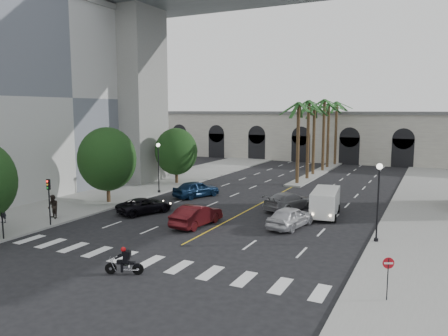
# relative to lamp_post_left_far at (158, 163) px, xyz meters

# --- Properties ---
(ground) EXTENTS (140.00, 140.00, 0.00)m
(ground) POSITION_rel_lamp_post_left_far_xyz_m (11.40, -16.00, -3.22)
(ground) COLOR black
(ground) RESTS_ON ground
(sidewalk_left) EXTENTS (8.00, 100.00, 0.15)m
(sidewalk_left) POSITION_rel_lamp_post_left_far_xyz_m (-3.60, -1.00, -3.15)
(sidewalk_left) COLOR gray
(sidewalk_left) RESTS_ON ground
(sidewalk_right) EXTENTS (8.00, 100.00, 0.15)m
(sidewalk_right) POSITION_rel_lamp_post_left_far_xyz_m (26.40, -1.00, -3.15)
(sidewalk_right) COLOR gray
(sidewalk_right) RESTS_ON ground
(median) EXTENTS (2.00, 24.00, 0.20)m
(median) POSITION_rel_lamp_post_left_far_xyz_m (11.40, 22.00, -3.12)
(median) COLOR gray
(median) RESTS_ON ground
(building_left) EXTENTS (16.50, 32.50, 20.60)m
(building_left) POSITION_rel_lamp_post_left_far_xyz_m (-15.60, -4.00, 7.09)
(building_left) COLOR beige
(building_left) RESTS_ON ground
(pier_building) EXTENTS (71.00, 10.50, 8.50)m
(pier_building) POSITION_rel_lamp_post_left_far_xyz_m (11.40, 39.00, 1.04)
(pier_building) COLOR silver
(pier_building) RESTS_ON ground
(bridge) EXTENTS (75.00, 13.00, 26.00)m
(bridge) POSITION_rel_lamp_post_left_far_xyz_m (14.82, 6.00, 15.29)
(bridge) COLOR gray
(bridge) RESTS_ON ground
(palm_a) EXTENTS (3.20, 3.20, 10.30)m
(palm_a) POSITION_rel_lamp_post_left_far_xyz_m (11.40, 12.00, 5.88)
(palm_a) COLOR #47331E
(palm_a) RESTS_ON ground
(palm_b) EXTENTS (3.20, 3.20, 10.60)m
(palm_b) POSITION_rel_lamp_post_left_far_xyz_m (11.50, 16.00, 6.15)
(palm_b) COLOR #47331E
(palm_b) RESTS_ON ground
(palm_c) EXTENTS (3.20, 3.20, 10.10)m
(palm_c) POSITION_rel_lamp_post_left_far_xyz_m (11.20, 20.00, 5.69)
(palm_c) COLOR #47331E
(palm_c) RESTS_ON ground
(palm_d) EXTENTS (3.20, 3.20, 10.90)m
(palm_d) POSITION_rel_lamp_post_left_far_xyz_m (11.55, 24.00, 6.43)
(palm_d) COLOR #47331E
(palm_d) RESTS_ON ground
(palm_e) EXTENTS (3.20, 3.20, 10.40)m
(palm_e) POSITION_rel_lamp_post_left_far_xyz_m (11.30, 28.00, 5.97)
(palm_e) COLOR #47331E
(palm_e) RESTS_ON ground
(palm_f) EXTENTS (3.20, 3.20, 10.70)m
(palm_f) POSITION_rel_lamp_post_left_far_xyz_m (11.60, 32.00, 6.24)
(palm_f) COLOR #47331E
(palm_f) RESTS_ON ground
(street_tree_mid) EXTENTS (5.44, 5.44, 7.21)m
(street_tree_mid) POSITION_rel_lamp_post_left_far_xyz_m (-1.60, -6.00, 0.99)
(street_tree_mid) COLOR #382616
(street_tree_mid) RESTS_ON ground
(street_tree_far) EXTENTS (5.04, 5.04, 6.68)m
(street_tree_far) POSITION_rel_lamp_post_left_far_xyz_m (-1.60, 6.00, 0.68)
(street_tree_far) COLOR #382616
(street_tree_far) RESTS_ON ground
(lamp_post_left_far) EXTENTS (0.40, 0.40, 5.35)m
(lamp_post_left_far) POSITION_rel_lamp_post_left_far_xyz_m (0.00, 0.00, 0.00)
(lamp_post_left_far) COLOR black
(lamp_post_left_far) RESTS_ON ground
(lamp_post_right) EXTENTS (0.40, 0.40, 5.35)m
(lamp_post_right) POSITION_rel_lamp_post_left_far_xyz_m (22.80, -8.00, 0.00)
(lamp_post_right) COLOR black
(lamp_post_right) RESTS_ON ground
(traffic_signal_near) EXTENTS (0.25, 0.18, 3.65)m
(traffic_signal_near) POSITION_rel_lamp_post_left_far_xyz_m (0.10, -18.50, -0.71)
(traffic_signal_near) COLOR black
(traffic_signal_near) RESTS_ON ground
(traffic_signal_far) EXTENTS (0.25, 0.18, 3.65)m
(traffic_signal_far) POSITION_rel_lamp_post_left_far_xyz_m (0.10, -14.50, -0.71)
(traffic_signal_far) COLOR black
(traffic_signal_far) RESTS_ON ground
(motorcycle_rider) EXTENTS (2.00, 0.91, 1.53)m
(motorcycle_rider) POSITION_rel_lamp_post_left_far_xyz_m (11.39, -19.71, -2.53)
(motorcycle_rider) COLOR black
(motorcycle_rider) RESTS_ON ground
(car_a) EXTENTS (2.77, 5.01, 1.61)m
(car_a) POSITION_rel_lamp_post_left_far_xyz_m (16.47, -6.70, -2.41)
(car_a) COLOR #BCBCC1
(car_a) RESTS_ON ground
(car_b) EXTENTS (2.13, 5.06, 1.63)m
(car_b) POSITION_rel_lamp_post_left_far_xyz_m (9.90, -9.36, -2.41)
(car_b) COLOR #440D11
(car_b) RESTS_ON ground
(car_c) EXTENTS (3.95, 5.25, 1.33)m
(car_c) POSITION_rel_lamp_post_left_far_xyz_m (3.90, -7.79, -2.56)
(car_c) COLOR black
(car_c) RESTS_ON ground
(car_d) EXTENTS (3.83, 5.82, 1.57)m
(car_d) POSITION_rel_lamp_post_left_far_xyz_m (14.58, -1.12, -2.44)
(car_d) COLOR slate
(car_d) RESTS_ON ground
(car_e) EXTENTS (3.75, 5.35, 1.69)m
(car_e) POSITION_rel_lamp_post_left_far_xyz_m (4.42, 0.17, -2.38)
(car_e) COLOR #0D223F
(car_e) RESTS_ON ground
(cargo_van) EXTENTS (2.62, 5.42, 2.23)m
(cargo_van) POSITION_rel_lamp_post_left_far_xyz_m (18.02, -2.15, -1.98)
(cargo_van) COLOR white
(cargo_van) RESTS_ON ground
(pedestrian_a) EXTENTS (0.70, 0.52, 1.75)m
(pedestrian_a) POSITION_rel_lamp_post_left_far_xyz_m (-3.66, -15.64, -2.19)
(pedestrian_a) COLOR black
(pedestrian_a) RESTS_ON sidewalk_left
(pedestrian_b) EXTENTS (1.08, 0.93, 1.91)m
(pedestrian_b) POSITION_rel_lamp_post_left_far_xyz_m (-1.24, -12.96, -2.12)
(pedestrian_b) COLOR black
(pedestrian_b) RESTS_ON sidewalk_left
(do_not_enter_sign) EXTENTS (0.50, 0.25, 2.18)m
(do_not_enter_sign) POSITION_rel_lamp_post_left_far_xyz_m (24.40, -17.26, -1.64)
(do_not_enter_sign) COLOR black
(do_not_enter_sign) RESTS_ON ground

